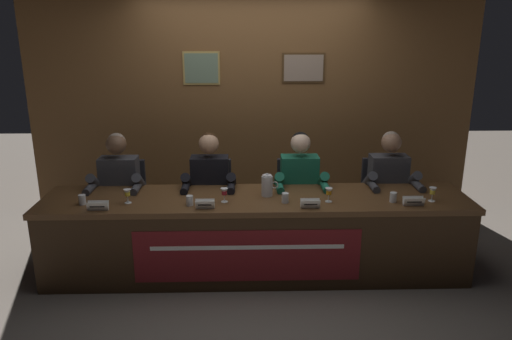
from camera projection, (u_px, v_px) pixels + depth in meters
The scene contains 24 objects.
ground_plane at pixel (256, 271), 4.54m from camera, with size 12.00×12.00×0.00m, color #70665B.
wall_back_panelled at pixel (253, 106), 5.52m from camera, with size 4.97×0.14×2.60m.
conference_table at pixel (256, 225), 4.28m from camera, with size 3.77×0.75×0.73m.
chair_far_left at pixel (125, 207), 4.91m from camera, with size 0.44×0.44×0.89m.
panelist_far_left at pixel (118, 188), 4.64m from camera, with size 0.51×0.48×1.22m.
nameplate_far_left at pixel (98, 206), 4.01m from camera, with size 0.17×0.06×0.08m.
juice_glass_far_left at pixel (127, 194), 4.16m from camera, with size 0.06×0.06×0.12m.
water_cup_far_left at pixel (82, 200), 4.14m from camera, with size 0.06×0.06×0.08m.
chair_center_left at pixel (212, 206), 4.94m from camera, with size 0.44×0.44×0.89m.
panelist_center_left at pixel (210, 187), 4.67m from camera, with size 0.51×0.48×1.22m.
nameplate_center_left at pixel (205, 204), 4.04m from camera, with size 0.16×0.06×0.08m.
juice_glass_center_left at pixel (224, 192), 4.18m from camera, with size 0.06×0.06×0.12m.
water_cup_center_left at pixel (190, 201), 4.12m from camera, with size 0.06×0.06×0.08m.
chair_center_right at pixel (297, 205), 4.96m from camera, with size 0.44×0.44×0.89m.
panelist_center_right at pixel (300, 186), 4.69m from camera, with size 0.51×0.48×1.22m.
nameplate_center_right at pixel (310, 204), 4.06m from camera, with size 0.16×0.06×0.08m.
juice_glass_center_right at pixel (329, 192), 4.19m from camera, with size 0.06×0.06×0.12m.
water_cup_center_right at pixel (285, 198), 4.19m from camera, with size 0.06×0.06×0.08m.
chair_far_right at pixel (382, 205), 4.98m from camera, with size 0.44×0.44×0.89m.
panelist_far_right at pixel (390, 185), 4.71m from camera, with size 0.51×0.48×1.22m.
nameplate_far_right at pixel (414, 201), 4.11m from camera, with size 0.18×0.06×0.08m.
juice_glass_far_right at pixel (433, 192), 4.20m from camera, with size 0.06×0.06×0.12m.
water_cup_far_right at pixel (393, 198), 4.20m from camera, with size 0.06×0.06×0.08m.
water_pitcher_central at pixel (267, 185), 4.34m from camera, with size 0.15×0.10×0.21m.
Camera 1 is at (-0.11, -4.07, 2.20)m, focal length 34.35 mm.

